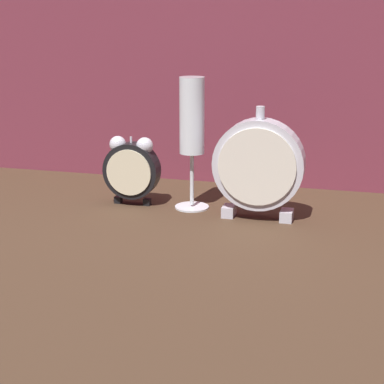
# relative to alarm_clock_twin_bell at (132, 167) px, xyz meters

# --- Properties ---
(ground_plane) EXTENTS (4.00, 4.00, 0.00)m
(ground_plane) POSITION_rel_alarm_clock_twin_bell_xyz_m (0.12, -0.13, -0.07)
(ground_plane) COLOR #422D1E
(alarm_clock_twin_bell) EXTENTS (0.10, 0.03, 0.12)m
(alarm_clock_twin_bell) POSITION_rel_alarm_clock_twin_bell_xyz_m (0.00, 0.00, 0.00)
(alarm_clock_twin_bell) COLOR black
(alarm_clock_twin_bell) RESTS_ON ground_plane
(mantel_clock_silver) EXTENTS (0.15, 0.04, 0.19)m
(mantel_clock_silver) POSITION_rel_alarm_clock_twin_bell_xyz_m (0.23, -0.03, 0.02)
(mantel_clock_silver) COLOR silver
(mantel_clock_silver) RESTS_ON ground_plane
(champagne_flute) EXTENTS (0.06, 0.06, 0.23)m
(champagne_flute) POSITION_rel_alarm_clock_twin_bell_xyz_m (0.11, 0.01, 0.08)
(champagne_flute) COLOR silver
(champagne_flute) RESTS_ON ground_plane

